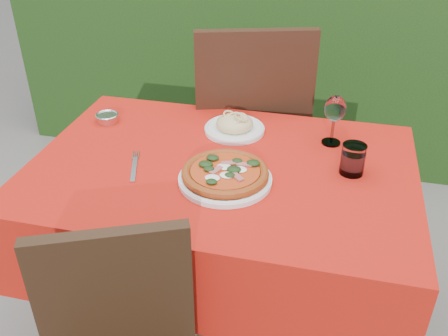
% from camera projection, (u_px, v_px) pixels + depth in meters
% --- Properties ---
extents(ground, '(60.00, 60.00, 0.00)m').
position_uv_depth(ground, '(222.00, 321.00, 2.04)').
color(ground, '#65605C').
rests_on(ground, ground).
extents(hedge, '(3.20, 0.55, 1.78)m').
position_uv_depth(hedge, '(286.00, 2.00, 2.84)').
color(hedge, black).
rests_on(hedge, ground).
extents(dining_table, '(1.26, 0.86, 0.75)m').
position_uv_depth(dining_table, '(222.00, 202.00, 1.72)').
color(dining_table, '#442D15').
rests_on(dining_table, ground).
extents(chair_far, '(0.60, 0.60, 1.06)m').
position_uv_depth(chair_far, '(250.00, 124.00, 2.21)').
color(chair_far, black).
rests_on(chair_far, ground).
extents(pizza_plate, '(0.29, 0.29, 0.05)m').
position_uv_depth(pizza_plate, '(225.00, 175.00, 1.54)').
color(pizza_plate, white).
rests_on(pizza_plate, dining_table).
extents(pasta_plate, '(0.22, 0.22, 0.06)m').
position_uv_depth(pasta_plate, '(235.00, 126.00, 1.83)').
color(pasta_plate, white).
rests_on(pasta_plate, dining_table).
extents(water_glass, '(0.08, 0.08, 0.10)m').
position_uv_depth(water_glass, '(353.00, 161.00, 1.58)').
color(water_glass, white).
rests_on(water_glass, dining_table).
extents(wine_glass, '(0.07, 0.07, 0.18)m').
position_uv_depth(wine_glass, '(335.00, 111.00, 1.70)').
color(wine_glass, silver).
rests_on(wine_glass, dining_table).
extents(fork, '(0.09, 0.20, 0.01)m').
position_uv_depth(fork, '(134.00, 169.00, 1.61)').
color(fork, silver).
rests_on(fork, dining_table).
extents(steel_ramekin, '(0.08, 0.08, 0.03)m').
position_uv_depth(steel_ramekin, '(107.00, 118.00, 1.90)').
color(steel_ramekin, silver).
rests_on(steel_ramekin, dining_table).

